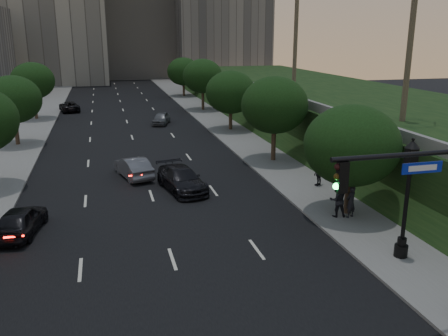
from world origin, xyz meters
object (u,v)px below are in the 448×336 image
object	(u,v)px
street_lamp	(406,204)
traffic_signal_mast	(447,229)
sedan_near_left	(21,220)
pedestrian_c	(319,173)
pedestrian_a	(351,202)
pedestrian_b	(338,200)
sedan_mid_left	(133,167)
sedan_near_right	(182,179)
sedan_far_left	(69,106)
sedan_far_right	(161,118)

from	to	relation	value
street_lamp	traffic_signal_mast	bearing A→B (deg)	-112.03
sedan_near_left	pedestrian_c	distance (m)	18.19
pedestrian_a	pedestrian_b	bearing A→B (deg)	-47.44
street_lamp	pedestrian_c	distance (m)	10.65
sedan_mid_left	traffic_signal_mast	bearing A→B (deg)	98.35
pedestrian_a	traffic_signal_mast	bearing A→B (deg)	54.96
street_lamp	sedan_mid_left	bearing A→B (deg)	124.13
pedestrian_a	sedan_mid_left	bearing A→B (deg)	-68.23
sedan_near_left	sedan_near_right	distance (m)	10.28
pedestrian_c	sedan_near_left	bearing A→B (deg)	-18.52
sedan_mid_left	sedan_far_left	world-z (taller)	sedan_mid_left
sedan_far_left	pedestrian_c	distance (m)	41.57
traffic_signal_mast	pedestrian_a	size ratio (longest dim) A/B	3.93
sedan_far_left	pedestrian_c	world-z (taller)	pedestrian_c
street_lamp	pedestrian_b	bearing A→B (deg)	95.50
street_lamp	sedan_far_left	bearing A→B (deg)	109.31
sedan_far_left	pedestrian_b	bearing A→B (deg)	100.01
sedan_near_right	sedan_far_right	xyz separation A→B (m)	(1.63, 23.75, -0.08)
sedan_far_left	sedan_near_left	bearing A→B (deg)	78.96
sedan_near_left	pedestrian_b	bearing A→B (deg)	-176.94
traffic_signal_mast	pedestrian_a	xyz separation A→B (m)	(2.09, 9.69, -2.63)
street_lamp	pedestrian_c	world-z (taller)	street_lamp
sedan_far_right	pedestrian_c	size ratio (longest dim) A/B	2.37
sedan_far_left	sedan_far_right	world-z (taller)	sedan_far_right
sedan_far_left	pedestrian_a	bearing A→B (deg)	100.61
traffic_signal_mast	sedan_near_left	world-z (taller)	traffic_signal_mast
traffic_signal_mast	sedan_near_left	bearing A→B (deg)	141.17
sedan_mid_left	sedan_far_right	distance (m)	20.51
street_lamp	sedan_near_right	size ratio (longest dim) A/B	1.08
sedan_far_left	pedestrian_a	size ratio (longest dim) A/B	2.69
sedan_mid_left	sedan_near_right	size ratio (longest dim) A/B	0.86
sedan_far_right	pedestrian_a	world-z (taller)	pedestrian_a
sedan_near_right	pedestrian_c	bearing A→B (deg)	-22.22
sedan_near_left	sedan_near_right	world-z (taller)	sedan_near_right
sedan_far_right	sedan_mid_left	bearing A→B (deg)	-84.47
traffic_signal_mast	street_lamp	bearing A→B (deg)	67.97
pedestrian_c	street_lamp	bearing A→B (deg)	56.32
sedan_near_right	sedan_far_left	bearing A→B (deg)	92.42
sedan_near_left	sedan_far_left	distance (m)	40.79
traffic_signal_mast	street_lamp	world-z (taller)	traffic_signal_mast
sedan_far_left	traffic_signal_mast	bearing A→B (deg)	94.88
sedan_mid_left	pedestrian_a	bearing A→B (deg)	119.96
sedan_far_left	pedestrian_a	world-z (taller)	pedestrian_a
sedan_mid_left	pedestrian_b	distance (m)	14.87
pedestrian_a	pedestrian_c	xyz separation A→B (m)	(0.79, 5.62, -0.05)
traffic_signal_mast	sedan_mid_left	size ratio (longest dim) A/B	1.56
sedan_mid_left	sedan_far_left	distance (m)	32.74
sedan_near_right	pedestrian_c	xyz separation A→B (m)	(8.86, -1.68, 0.24)
sedan_near_left	pedestrian_c	world-z (taller)	pedestrian_c
pedestrian_b	sedan_far_left	bearing A→B (deg)	-57.95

